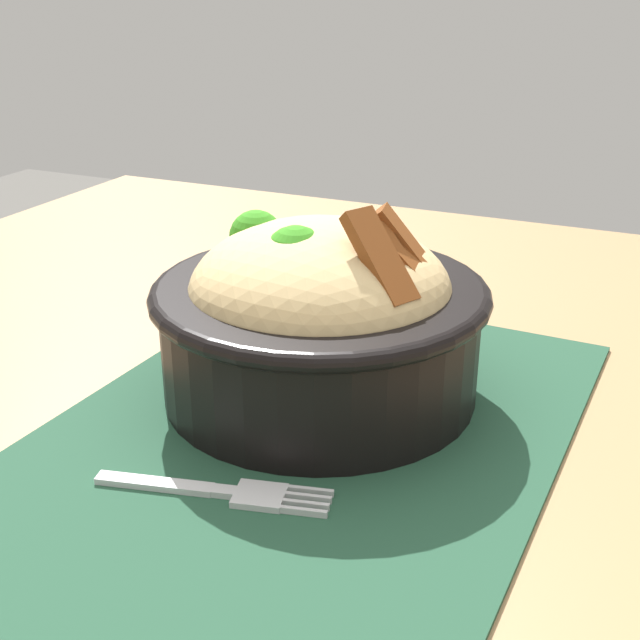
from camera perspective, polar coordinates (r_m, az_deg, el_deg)
name	(u,v)px	position (r m, az deg, el deg)	size (l,w,h in m)	color
table	(246,540)	(0.53, -5.05, -14.72)	(1.05, 0.94, 0.74)	#99754C
placemat	(299,438)	(0.49, -1.43, -8.03)	(0.42, 0.28, 0.00)	#1E422D
bowl	(320,315)	(0.51, -0.02, 0.37)	(0.22, 0.22, 0.13)	black
fork	(223,492)	(0.44, -6.63, -11.55)	(0.04, 0.13, 0.00)	#BBBBBB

